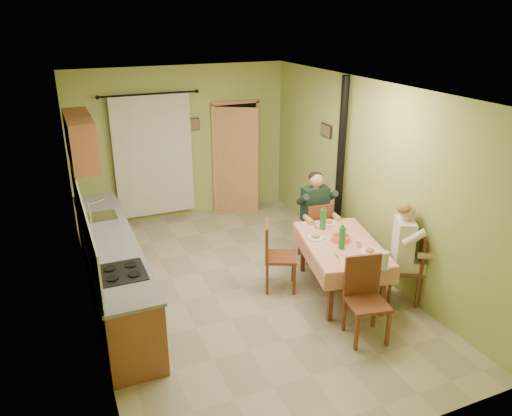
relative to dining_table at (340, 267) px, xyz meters
name	(u,v)px	position (x,y,z in m)	size (l,w,h in m)	color
floor	(243,288)	(-1.21, 0.61, -0.38)	(4.00, 6.00, 0.01)	tan
room_shell	(241,165)	(-1.21, 0.61, 1.44)	(4.04, 6.04, 2.82)	#A9B85E
kitchen_run	(112,268)	(-2.91, 1.01, 0.10)	(0.64, 3.64, 1.56)	brown
upper_cabinets	(80,140)	(-3.03, 2.31, 1.57)	(0.35, 1.40, 0.70)	brown
curtain	(154,156)	(-1.76, 3.51, 0.88)	(1.70, 0.07, 2.22)	black
doorway	(236,158)	(-0.19, 3.48, 0.67)	(0.96, 0.47, 2.15)	black
dining_table	(340,267)	(0.00, 0.00, 0.00)	(1.30, 1.77, 0.76)	#EB987B
tableware	(345,241)	(-0.01, -0.11, 0.44)	(0.68, 1.65, 0.33)	white
chair_far	(314,242)	(0.17, 1.01, -0.09)	(0.44, 0.44, 0.97)	brown
chair_near	(366,316)	(-0.28, -1.03, -0.09)	(0.53, 0.53, 1.01)	brown
chair_right	(402,281)	(0.66, -0.52, -0.09)	(0.57, 0.57, 0.99)	brown
chair_left	(279,269)	(-0.72, 0.42, -0.09)	(0.57, 0.57, 1.00)	brown
man_far	(316,207)	(0.18, 1.03, 0.50)	(0.60, 0.49, 1.39)	#192D23
man_right	(406,241)	(0.65, -0.51, 0.50)	(0.61, 0.65, 1.39)	white
stove_flue	(339,190)	(0.69, 1.21, 0.64)	(0.24, 0.24, 2.80)	black
picture_back	(194,124)	(-0.96, 3.58, 1.37)	(0.19, 0.03, 0.23)	black
picture_right	(326,130)	(0.76, 1.81, 1.47)	(0.03, 0.31, 0.21)	brown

